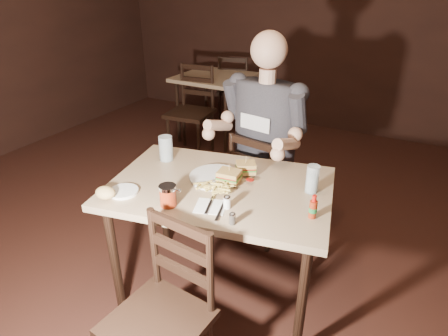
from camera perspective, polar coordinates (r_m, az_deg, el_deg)
The scene contains 24 objects.
room_shell at distance 1.67m, azimuth -9.65°, elevation 13.56°, with size 7.00×7.00×7.00m.
main_table at distance 2.08m, azimuth -0.65°, elevation -4.53°, with size 1.32×1.01×0.77m.
bg_table at distance 4.48m, azimuth -1.43°, elevation 12.80°, with size 0.81×0.81×0.77m.
chair_far at distance 2.75m, azimuth 5.90°, elevation -2.64°, with size 0.39×0.43×0.85m, color black, non-canonical shape.
chair_near at distance 1.79m, azimuth -10.15°, elevation -22.14°, with size 0.40×0.44×0.87m, color black, non-canonical shape.
bg_chair_far at distance 5.01m, azimuth 1.75°, elevation 11.72°, with size 0.43×0.47×0.92m, color black, non-canonical shape.
bg_chair_near at distance 4.09m, azimuth -5.21°, elevation 8.36°, with size 0.44×0.48×0.96m, color black, non-canonical shape.
diner at distance 2.48m, azimuth 5.82°, elevation 7.85°, with size 0.61×0.48×1.06m, color #353439, non-canonical shape.
dinner_plate at distance 2.10m, azimuth -1.35°, elevation -1.47°, with size 0.28×0.28×0.02m, color white.
sandwich_left at distance 2.02m, azimuth 0.80°, elevation -0.71°, with size 0.12×0.10×0.10m, color tan, non-canonical shape.
sandwich_right at distance 2.12m, azimuth 3.35°, elevation 0.53°, with size 0.11×0.09×0.10m, color tan, non-canonical shape.
fries_pile at distance 1.97m, azimuth -1.53°, elevation -2.66°, with size 0.23×0.16×0.04m, color #E4C85B, non-canonical shape.
ketchup_dollop at distance 2.05m, azimuth 4.00°, elevation -1.78°, with size 0.05×0.05×0.01m, color maroon.
glass_left at distance 2.32m, azimuth -8.84°, elevation 2.98°, with size 0.08×0.08×0.15m, color silver.
glass_right at distance 1.99m, azimuth 13.32°, elevation -1.65°, with size 0.07×0.07×0.15m, color silver.
hot_sauce at distance 1.79m, azimuth 13.45°, elevation -5.73°, with size 0.04×0.04×0.12m, color maroon, non-canonical shape.
salt_shaker at distance 1.83m, azimuth 0.46°, elevation -5.20°, with size 0.04×0.04×0.07m, color white, non-canonical shape.
pepper_shaker at distance 1.72m, azimuth 1.28°, elevation -7.71°, with size 0.03×0.03×0.06m, color #38332D, non-canonical shape.
syrup_dispenser at distance 1.86m, azimuth -8.53°, elevation -4.18°, with size 0.09×0.09×0.11m, color maroon, non-canonical shape.
napkin at distance 1.85m, azimuth -2.08°, elevation -5.87°, with size 0.15×0.14×0.00m, color white.
knife at distance 1.83m, azimuth -0.40°, elevation -6.22°, with size 0.01×0.21×0.01m, color silver.
fork at distance 1.86m, azimuth -2.19°, elevation -5.56°, with size 0.01×0.18×0.01m, color silver.
side_plate at distance 2.03m, azimuth -15.05°, elevation -3.56°, with size 0.15×0.15×0.01m, color white.
bread_roll at distance 1.98m, azimuth -17.63°, elevation -3.61°, with size 0.11×0.09×0.06m, color tan.
Camera 1 is at (0.99, -1.29, 1.78)m, focal length 30.00 mm.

